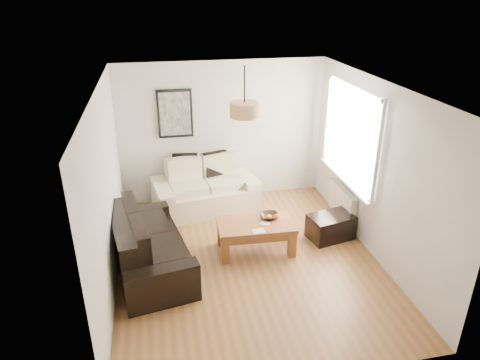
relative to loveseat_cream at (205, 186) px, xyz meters
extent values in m
plane|color=brown|center=(0.41, -1.78, -0.45)|extent=(4.50, 4.50, 0.00)
cube|color=white|center=(2.23, -0.98, -0.07)|extent=(0.10, 0.90, 0.52)
cylinder|color=tan|center=(0.41, -1.48, 1.78)|extent=(0.40, 0.40, 0.20)
cube|color=black|center=(1.86, -1.43, -0.25)|extent=(0.78, 0.59, 0.40)
cube|color=black|center=(-0.32, 0.22, 0.33)|extent=(0.47, 0.20, 0.45)
cube|color=black|center=(0.24, 0.22, 0.33)|extent=(0.47, 0.27, 0.45)
imported|color=black|center=(0.83, -1.43, 0.06)|extent=(0.30, 0.30, 0.07)
sphere|color=orange|center=(0.91, -1.47, 0.06)|extent=(0.07, 0.07, 0.06)
sphere|color=#E15313|center=(0.92, -1.48, 0.06)|extent=(0.09, 0.09, 0.08)
sphere|color=orange|center=(0.81, -1.47, 0.06)|extent=(0.10, 0.10, 0.08)
cube|color=silver|center=(0.57, -1.78, 0.03)|extent=(0.19, 0.14, 0.01)
camera|label=1|loc=(-0.78, -7.12, 3.32)|focal=32.44mm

